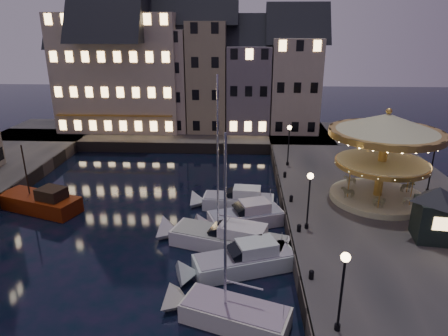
# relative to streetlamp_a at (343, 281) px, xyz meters

# --- Properties ---
(ground) EXTENTS (160.00, 160.00, 0.00)m
(ground) POSITION_rel_streetlamp_a_xyz_m (-7.20, 9.00, -4.02)
(ground) COLOR black
(ground) RESTS_ON ground
(quay_east) EXTENTS (16.00, 56.00, 1.30)m
(quay_east) POSITION_rel_streetlamp_a_xyz_m (6.80, 15.00, -3.37)
(quay_east) COLOR #474442
(quay_east) RESTS_ON ground
(quay_north) EXTENTS (44.00, 12.00, 1.30)m
(quay_north) POSITION_rel_streetlamp_a_xyz_m (-15.20, 37.00, -3.37)
(quay_north) COLOR #474442
(quay_north) RESTS_ON ground
(quaywall_e) EXTENTS (0.15, 44.00, 1.30)m
(quaywall_e) POSITION_rel_streetlamp_a_xyz_m (-1.20, 15.00, -3.37)
(quaywall_e) COLOR #47423A
(quaywall_e) RESTS_ON ground
(quaywall_n) EXTENTS (48.00, 0.15, 1.30)m
(quaywall_n) POSITION_rel_streetlamp_a_xyz_m (-13.20, 31.00, -3.37)
(quaywall_n) COLOR #47423A
(quaywall_n) RESTS_ON ground
(streetlamp_a) EXTENTS (0.44, 0.44, 4.17)m
(streetlamp_a) POSITION_rel_streetlamp_a_xyz_m (0.00, 0.00, 0.00)
(streetlamp_a) COLOR black
(streetlamp_a) RESTS_ON quay_east
(streetlamp_b) EXTENTS (0.44, 0.44, 4.17)m
(streetlamp_b) POSITION_rel_streetlamp_a_xyz_m (0.00, 10.00, 0.00)
(streetlamp_b) COLOR black
(streetlamp_b) RESTS_ON quay_east
(streetlamp_c) EXTENTS (0.44, 0.44, 4.17)m
(streetlamp_c) POSITION_rel_streetlamp_a_xyz_m (0.00, 23.50, 0.00)
(streetlamp_c) COLOR black
(streetlamp_c) RESTS_ON quay_east
(streetlamp_d) EXTENTS (0.44, 0.44, 4.17)m
(streetlamp_d) POSITION_rel_streetlamp_a_xyz_m (11.30, 17.00, 0.00)
(streetlamp_d) COLOR black
(streetlamp_d) RESTS_ON quay_east
(bollard_a) EXTENTS (0.30, 0.30, 0.57)m
(bollard_a) POSITION_rel_streetlamp_a_xyz_m (-0.60, 4.00, -2.41)
(bollard_a) COLOR black
(bollard_a) RESTS_ON quay_east
(bollard_b) EXTENTS (0.30, 0.30, 0.57)m
(bollard_b) POSITION_rel_streetlamp_a_xyz_m (-0.60, 9.50, -2.41)
(bollard_b) COLOR black
(bollard_b) RESTS_ON quay_east
(bollard_c) EXTENTS (0.30, 0.30, 0.57)m
(bollard_c) POSITION_rel_streetlamp_a_xyz_m (-0.60, 14.50, -2.41)
(bollard_c) COLOR black
(bollard_c) RESTS_ON quay_east
(bollard_d) EXTENTS (0.30, 0.30, 0.57)m
(bollard_d) POSITION_rel_streetlamp_a_xyz_m (-0.60, 20.00, -2.41)
(bollard_d) COLOR black
(bollard_d) RESTS_ON quay_east
(townhouse_na) EXTENTS (5.50, 8.00, 12.80)m
(townhouse_na) POSITION_rel_streetlamp_a_xyz_m (-26.70, 39.00, 3.76)
(townhouse_na) COLOR gray
(townhouse_na) RESTS_ON quay_north
(townhouse_nb) EXTENTS (6.16, 8.00, 13.80)m
(townhouse_nb) POSITION_rel_streetlamp_a_xyz_m (-21.25, 39.00, 4.26)
(townhouse_nb) COLOR slate
(townhouse_nb) RESTS_ON quay_north
(townhouse_nc) EXTENTS (6.82, 8.00, 14.80)m
(townhouse_nc) POSITION_rel_streetlamp_a_xyz_m (-15.20, 39.00, 4.76)
(townhouse_nc) COLOR #B1A18D
(townhouse_nc) RESTS_ON quay_north
(townhouse_nd) EXTENTS (5.50, 8.00, 15.80)m
(townhouse_nd) POSITION_rel_streetlamp_a_xyz_m (-9.45, 39.00, 5.26)
(townhouse_nd) COLOR gray
(townhouse_nd) RESTS_ON quay_north
(townhouse_ne) EXTENTS (6.16, 8.00, 12.80)m
(townhouse_ne) POSITION_rel_streetlamp_a_xyz_m (-4.00, 39.00, 3.76)
(townhouse_ne) COLOR slate
(townhouse_ne) RESTS_ON quay_north
(townhouse_nf) EXTENTS (6.82, 8.00, 13.80)m
(townhouse_nf) POSITION_rel_streetlamp_a_xyz_m (2.05, 39.00, 4.26)
(townhouse_nf) COLOR #ADA18B
(townhouse_nf) RESTS_ON quay_north
(hotel_corner) EXTENTS (17.60, 9.00, 16.80)m
(hotel_corner) POSITION_rel_streetlamp_a_xyz_m (-21.20, 39.00, 5.76)
(hotel_corner) COLOR #C0B297
(hotel_corner) RESTS_ON quay_north
(motorboat_a) EXTENTS (6.70, 4.11, 11.17)m
(motorboat_a) POSITION_rel_streetlamp_a_xyz_m (-5.39, 1.83, -3.48)
(motorboat_a) COLOR silver
(motorboat_a) RESTS_ON ground
(motorboat_b) EXTENTS (7.49, 4.41, 2.15)m
(motorboat_b) POSITION_rel_streetlamp_a_xyz_m (-4.74, 6.43, -3.38)
(motorboat_b) COLOR silver
(motorboat_b) RESTS_ON ground
(motorboat_c) EXTENTS (9.28, 4.96, 12.42)m
(motorboat_c) POSITION_rel_streetlamp_a_xyz_m (-5.83, 9.34, -3.34)
(motorboat_c) COLOR silver
(motorboat_c) RESTS_ON ground
(motorboat_d) EXTENTS (6.84, 4.25, 2.15)m
(motorboat_d) POSITION_rel_streetlamp_a_xyz_m (-4.65, 12.59, -3.38)
(motorboat_d) COLOR silver
(motorboat_d) RESTS_ON ground
(motorboat_e) EXTENTS (7.07, 2.52, 2.15)m
(motorboat_e) POSITION_rel_streetlamp_a_xyz_m (-5.32, 15.79, -3.38)
(motorboat_e) COLOR white
(motorboat_e) RESTS_ON ground
(red_fishing_boat) EXTENTS (7.55, 4.71, 5.84)m
(red_fishing_boat) POSITION_rel_streetlamp_a_xyz_m (-21.56, 14.52, -3.32)
(red_fishing_boat) COLOR #601B05
(red_fishing_boat) RESTS_ON ground
(carousel) EXTENTS (8.71, 8.71, 7.62)m
(carousel) POSITION_rel_streetlamp_a_xyz_m (6.49, 15.19, 2.30)
(carousel) COLOR #C2C58F
(carousel) RESTS_ON quay_east
(ticket_kiosk) EXTENTS (3.64, 3.64, 4.26)m
(ticket_kiosk) POSITION_rel_streetlamp_a_xyz_m (8.10, 8.92, -0.18)
(ticket_kiosk) COLOR black
(ticket_kiosk) RESTS_ON quay_east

